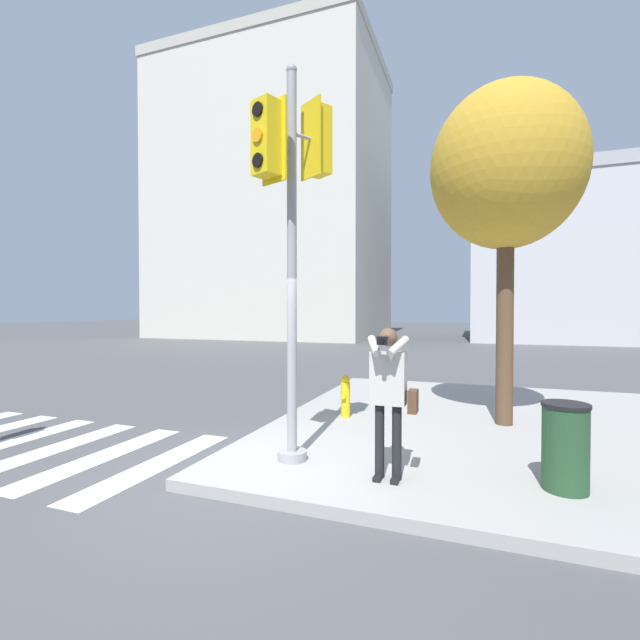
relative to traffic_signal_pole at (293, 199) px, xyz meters
The scene contains 10 objects.
ground_plane 3.62m from the traffic_signal_pole, 137.40° to the right, with size 160.00×160.00×0.00m, color #4C4C4F.
sidewalk_corner 5.35m from the traffic_signal_pole, 45.50° to the left, with size 8.00×8.00×0.14m.
crosswalk_stripes 5.89m from the traffic_signal_pole, behind, with size 6.22×2.82×0.01m.
traffic_signal_pole is the anchor object (origin of this frame).
person_photographer 2.67m from the traffic_signal_pole, ahead, with size 0.58×0.54×1.74m.
street_tree 4.05m from the traffic_signal_pole, 46.97° to the left, with size 2.51×2.51×5.76m.
fire_hydrant 3.86m from the traffic_signal_pole, 90.45° to the left, with size 0.17×0.23×0.77m.
trash_bin 4.27m from the traffic_signal_pole, ahead, with size 0.49×0.49×0.94m.
building_left 32.07m from the traffic_signal_pole, 116.51° to the left, with size 17.78×12.53×22.75m.
building_right 31.30m from the traffic_signal_pole, 75.44° to the left, with size 12.12×11.44×11.54m.
Camera 1 is at (2.85, -4.48, 2.07)m, focal length 24.00 mm.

